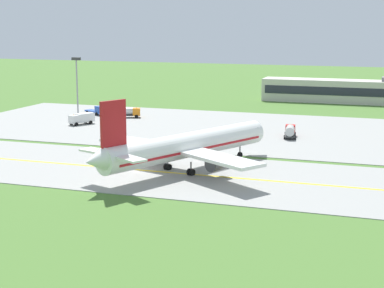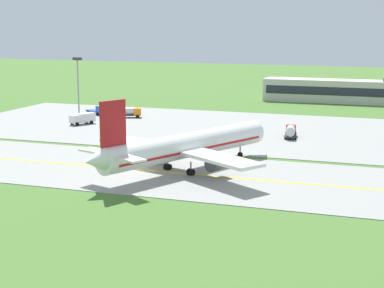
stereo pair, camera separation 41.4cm
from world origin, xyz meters
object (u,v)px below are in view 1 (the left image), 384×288
object	(u,v)px
airplane_lead	(186,146)
apron_light_mast	(77,79)
service_truck_baggage	(128,112)
service_truck_catering	(82,118)
service_truck_fuel	(97,110)
service_truck_pushback	(290,131)

from	to	relation	value
airplane_lead	apron_light_mast	bearing A→B (deg)	134.09
service_truck_baggage	service_truck_catering	xyz separation A→B (m)	(-5.80, -12.84, -0.00)
apron_light_mast	service_truck_baggage	bearing A→B (deg)	6.02
airplane_lead	service_truck_fuel	bearing A→B (deg)	129.75
service_truck_baggage	service_truck_pushback	distance (m)	44.98
service_truck_catering	apron_light_mast	distance (m)	15.68
service_truck_fuel	airplane_lead	bearing A→B (deg)	-50.25
service_truck_catering	apron_light_mast	bearing A→B (deg)	122.66
service_truck_baggage	service_truck_catering	world-z (taller)	service_truck_baggage
airplane_lead	service_truck_fuel	distance (m)	65.21
service_truck_baggage	service_truck_fuel	size ratio (longest dim) A/B	0.96
airplane_lead	apron_light_mast	xyz separation A→B (m)	(-45.30, 46.76, 5.19)
apron_light_mast	service_truck_pushback	bearing A→B (deg)	-12.78
service_truck_pushback	apron_light_mast	size ratio (longest dim) A/B	0.42
airplane_lead	service_truck_pushback	xyz separation A→B (m)	(10.57, 34.08, -2.60)
apron_light_mast	airplane_lead	bearing A→B (deg)	-45.91
airplane_lead	apron_light_mast	world-z (taller)	apron_light_mast
airplane_lead	service_truck_pushback	world-z (taller)	airplane_lead
service_truck_baggage	service_truck_pushback	xyz separation A→B (m)	(42.73, -14.06, 0.00)
airplane_lead	service_truck_fuel	size ratio (longest dim) A/B	5.66
airplane_lead	apron_light_mast	distance (m)	65.31
airplane_lead	service_truck_catering	world-z (taller)	airplane_lead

